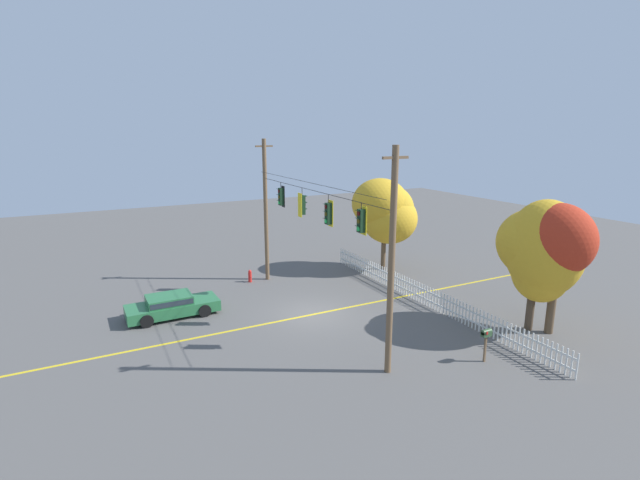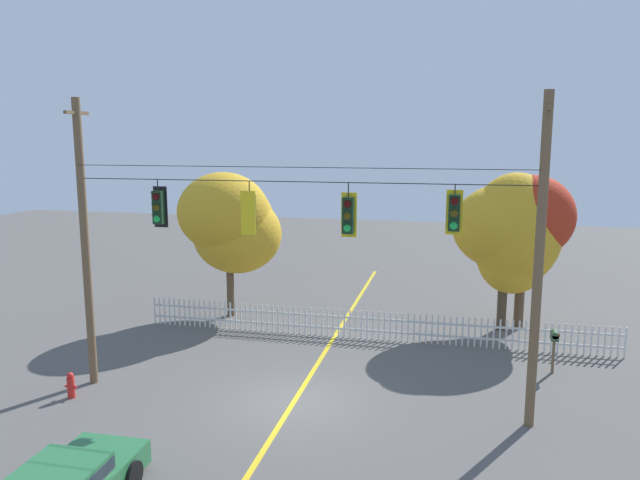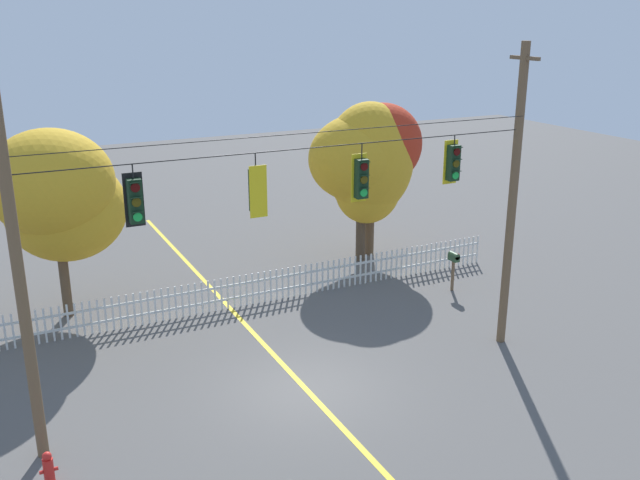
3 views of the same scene
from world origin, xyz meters
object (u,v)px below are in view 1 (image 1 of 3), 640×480
object	(u,v)px
autumn_maple_near_fence	(386,211)
traffic_signal_westbound_side	(302,205)
traffic_signal_southbound_primary	(281,197)
traffic_signal_northbound_secondary	(328,214)
parked_car	(172,305)
fire_hydrant	(250,276)
roadside_mailbox	(486,335)
autumn_oak_far_east	(553,247)
traffic_signal_eastbound_side	(361,221)
autumn_maple_mid	(542,251)

from	to	relation	value
autumn_maple_near_fence	traffic_signal_westbound_side	bearing A→B (deg)	-65.38
traffic_signal_southbound_primary	traffic_signal_northbound_secondary	world-z (taller)	same
parked_car	fire_hydrant	xyz separation A→B (m)	(-3.42, 5.38, -0.22)
traffic_signal_westbound_side	parked_car	xyz separation A→B (m)	(-1.90, -6.56, -4.99)
autumn_maple_near_fence	roadside_mailbox	size ratio (longest dim) A/B	4.34
traffic_signal_northbound_secondary	roadside_mailbox	bearing A→B (deg)	33.15
traffic_signal_northbound_secondary	autumn_maple_near_fence	size ratio (longest dim) A/B	0.24
autumn_maple_near_fence	parked_car	bearing A→B (deg)	-83.24
autumn_oak_far_east	traffic_signal_westbound_side	bearing A→B (deg)	-134.40
traffic_signal_northbound_secondary	autumn_maple_near_fence	distance (m)	10.28
traffic_signal_eastbound_side	traffic_signal_southbound_primary	bearing A→B (deg)	180.00
fire_hydrant	roadside_mailbox	xyz separation A→B (m)	(14.33, 5.23, 0.79)
autumn_maple_mid	roadside_mailbox	bearing A→B (deg)	-75.24
autumn_maple_near_fence	autumn_maple_mid	world-z (taller)	autumn_maple_mid
parked_car	autumn_maple_mid	bearing A→B (deg)	57.08
traffic_signal_westbound_side	autumn_maple_near_fence	xyz separation A→B (m)	(-3.61, 7.89, -1.50)
autumn_maple_near_fence	fire_hydrant	size ratio (longest dim) A/B	7.90
parked_car	fire_hydrant	distance (m)	6.38
traffic_signal_northbound_secondary	autumn_maple_mid	xyz separation A→B (m)	(5.01, 8.48, -1.63)
traffic_signal_eastbound_side	autumn_oak_far_east	distance (m)	9.06
autumn_oak_far_east	roadside_mailbox	size ratio (longest dim) A/B	4.34
traffic_signal_southbound_primary	traffic_signal_westbound_side	world-z (taller)	same
traffic_signal_westbound_side	traffic_signal_northbound_secondary	xyz separation A→B (m)	(2.84, 0.02, -0.01)
autumn_oak_far_east	autumn_maple_mid	bearing A→B (deg)	-176.02
autumn_oak_far_east	parked_car	xyz separation A→B (m)	(-10.26, -15.09, -3.62)
traffic_signal_eastbound_side	autumn_oak_far_east	xyz separation A→B (m)	(2.69, 8.52, -1.52)
autumn_oak_far_east	traffic_signal_eastbound_side	bearing A→B (deg)	-107.54
traffic_signal_southbound_primary	fire_hydrant	size ratio (longest dim) A/B	1.80
autumn_maple_near_fence	fire_hydrant	distance (m)	9.94
autumn_maple_mid	parked_car	size ratio (longest dim) A/B	1.38
autumn_maple_near_fence	parked_car	size ratio (longest dim) A/B	1.36
fire_hydrant	roadside_mailbox	world-z (taller)	roadside_mailbox
traffic_signal_southbound_primary	traffic_signal_westbound_side	distance (m)	2.82
parked_car	traffic_signal_southbound_primary	bearing A→B (deg)	97.95
traffic_signal_westbound_side	autumn_maple_mid	bearing A→B (deg)	47.30
autumn_maple_mid	parked_car	bearing A→B (deg)	-122.92
autumn_maple_near_fence	roadside_mailbox	distance (m)	13.52
autumn_oak_far_east	parked_car	bearing A→B (deg)	-124.21
autumn_maple_mid	traffic_signal_westbound_side	bearing A→B (deg)	-132.70
traffic_signal_southbound_primary	autumn_oak_far_east	size ratio (longest dim) A/B	0.23
traffic_signal_westbound_side	fire_hydrant	world-z (taller)	traffic_signal_westbound_side
traffic_signal_southbound_primary	parked_car	xyz separation A→B (m)	(0.92, -6.58, -5.06)
traffic_signal_southbound_primary	autumn_oak_far_east	distance (m)	14.13
traffic_signal_eastbound_side	traffic_signal_northbound_secondary	bearing A→B (deg)	179.99
traffic_signal_northbound_secondary	autumn_oak_far_east	size ratio (longest dim) A/B	0.24
autumn_maple_mid	roadside_mailbox	size ratio (longest dim) A/B	4.40
parked_car	traffic_signal_northbound_secondary	bearing A→B (deg)	54.22
traffic_signal_northbound_secondary	autumn_oak_far_east	xyz separation A→B (m)	(5.52, 8.51, -1.37)
roadside_mailbox	traffic_signal_southbound_primary	bearing A→B (deg)	-161.17
traffic_signal_westbound_side	traffic_signal_southbound_primary	bearing A→B (deg)	179.60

